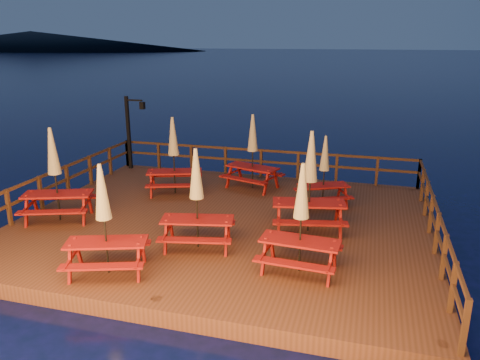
{
  "coord_description": "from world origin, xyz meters",
  "views": [
    {
      "loc": [
        4.06,
        -12.46,
        5.63
      ],
      "look_at": [
        0.35,
        0.6,
        1.51
      ],
      "focal_mm": 35.0,
      "sensor_mm": 36.0,
      "label": 1
    }
  ],
  "objects_px": {
    "picnic_table_2": "(253,150)",
    "picnic_table_1": "(197,197)",
    "picnic_table_0": "(324,170)",
    "lamp_post": "(132,126)"
  },
  "relations": [
    {
      "from": "lamp_post",
      "to": "picnic_table_2",
      "type": "height_order",
      "value": "lamp_post"
    },
    {
      "from": "picnic_table_0",
      "to": "picnic_table_1",
      "type": "height_order",
      "value": "picnic_table_1"
    },
    {
      "from": "lamp_post",
      "to": "picnic_table_2",
      "type": "xyz_separation_m",
      "value": [
        5.44,
        -1.25,
        -0.4
      ]
    },
    {
      "from": "lamp_post",
      "to": "picnic_table_0",
      "type": "relative_size",
      "value": 1.3
    },
    {
      "from": "picnic_table_2",
      "to": "picnic_table_0",
      "type": "bearing_deg",
      "value": -6.04
    },
    {
      "from": "picnic_table_1",
      "to": "picnic_table_2",
      "type": "bearing_deg",
      "value": 76.62
    },
    {
      "from": "picnic_table_0",
      "to": "picnic_table_2",
      "type": "xyz_separation_m",
      "value": [
        -2.67,
        1.16,
        0.2
      ]
    },
    {
      "from": "picnic_table_2",
      "to": "picnic_table_1",
      "type": "bearing_deg",
      "value": -73.68
    },
    {
      "from": "picnic_table_0",
      "to": "picnic_table_1",
      "type": "xyz_separation_m",
      "value": [
        -2.78,
        -4.12,
        0.17
      ]
    },
    {
      "from": "picnic_table_0",
      "to": "picnic_table_2",
      "type": "distance_m",
      "value": 2.92
    }
  ]
}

